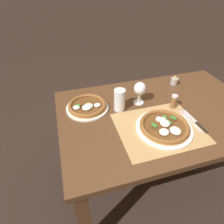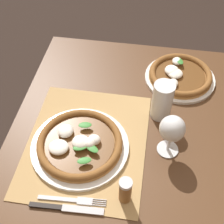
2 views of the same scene
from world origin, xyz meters
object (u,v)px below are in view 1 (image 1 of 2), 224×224
pizza_far (87,106)px  votive_candle (174,81)px  fork (190,121)px  knife (195,121)px  pepper_shaker (174,102)px  wine_glass (140,89)px  pizza_near (164,127)px  pint_glass (119,100)px

pizza_far → votive_candle: votive_candle is taller
pizza_far → votive_candle: size_ratio=3.82×
pizza_far → fork: (0.57, -0.30, -0.01)m
knife → pepper_shaker: 0.17m
pizza_far → pepper_shaker: bearing=-15.5°
pizza_far → wine_glass: 0.36m
pizza_near → fork: 0.19m
pizza_near → pizza_far: pizza_near is taller
knife → votive_candle: 0.45m
pizza_near → pizza_far: (-0.38, 0.32, -0.00)m
pizza_far → fork: pizza_far is taller
wine_glass → pepper_shaker: (0.19, -0.12, -0.06)m
pizza_near → pepper_shaker: (0.15, 0.17, 0.03)m
wine_glass → knife: bearing=-48.0°
pizza_near → pepper_shaker: bearing=47.7°
wine_glass → pint_glass: 0.16m
fork → pepper_shaker: bearing=101.8°
pizza_near → pint_glass: 0.32m
pizza_far → pizza_near: bearing=-39.6°
wine_glass → pizza_near: bearing=-82.5°
pizza_near → votive_candle: votive_candle is taller
fork → pizza_near: bearing=-173.7°
knife → wine_glass: bearing=132.0°
pint_glass → fork: (0.37, -0.23, -0.06)m
fork → pepper_shaker: size_ratio=2.07×
pizza_near → knife: pizza_near is taller
pizza_far → knife: pizza_far is taller
pint_glass → votive_candle: size_ratio=2.01×
pizza_far → knife: 0.67m
fork → knife: size_ratio=0.93×
pint_glass → fork: bearing=-32.0°
pizza_far → pepper_shaker: (0.54, -0.15, 0.03)m
pizza_far → fork: bearing=-27.6°
pint_glass → pizza_far: bearing=161.7°
pizza_far → pint_glass: (0.20, -0.07, 0.05)m
pint_glass → fork: size_ratio=0.72×
fork → pepper_shaker: (-0.03, 0.15, 0.04)m
pizza_near → pizza_far: bearing=140.4°
wine_glass → pint_glass: wine_glass is taller
pint_glass → wine_glass: bearing=12.5°
pizza_near → knife: (0.21, 0.01, -0.02)m
knife → votive_candle: (0.11, 0.43, 0.02)m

